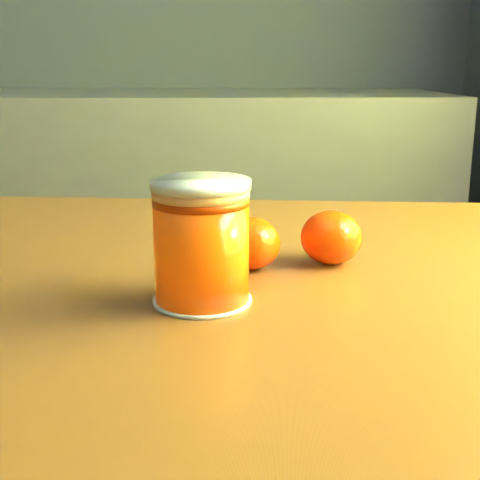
{
  "coord_description": "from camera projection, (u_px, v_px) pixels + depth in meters",
  "views": [
    {
      "loc": [
        0.94,
        -0.55,
        0.99
      ],
      "look_at": [
        0.95,
        0.0,
        0.84
      ],
      "focal_mm": 50.0,
      "sensor_mm": 36.0,
      "label": 1
    }
  ],
  "objects": [
    {
      "name": "juice_glass",
      "position": [
        202.0,
        243.0,
        0.56
      ],
      "size": [
        0.08,
        0.08,
        0.1
      ],
      "rotation": [
        0.0,
        0.0,
        0.14
      ],
      "color": "#EE4904",
      "rests_on": "table"
    },
    {
      "name": "orange_back",
      "position": [
        331.0,
        237.0,
        0.68
      ],
      "size": [
        0.07,
        0.07,
        0.06
      ],
      "primitive_type": "ellipsoid",
      "rotation": [
        0.0,
        0.0,
        0.05
      ],
      "color": "#DF3804",
      "rests_on": "table"
    },
    {
      "name": "table",
      "position": [
        229.0,
        371.0,
        0.67
      ],
      "size": [
        1.11,
        0.83,
        0.79
      ],
      "rotation": [
        0.0,
        0.0,
        -0.09
      ],
      "color": "brown",
      "rests_on": "ground"
    },
    {
      "name": "orange_front",
      "position": [
        251.0,
        243.0,
        0.66
      ],
      "size": [
        0.07,
        0.07,
        0.05
      ],
      "primitive_type": "ellipsoid",
      "rotation": [
        0.0,
        0.0,
        -0.3
      ],
      "color": "#DF3804",
      "rests_on": "table"
    }
  ]
}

